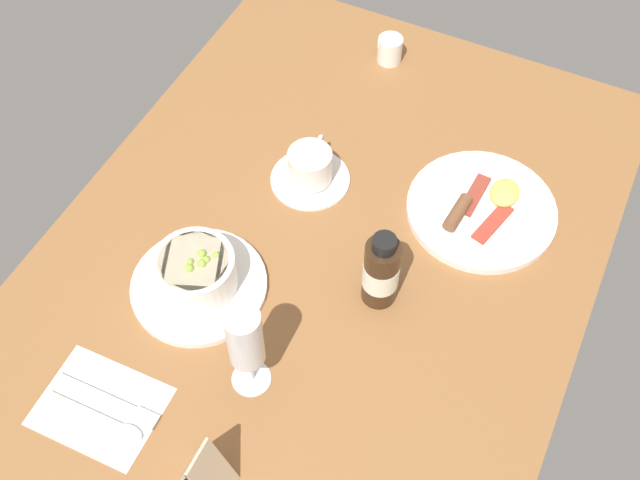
% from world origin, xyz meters
% --- Properties ---
extents(ground_plane, '(1.10, 0.84, 0.03)m').
position_xyz_m(ground_plane, '(0.00, 0.00, -0.01)').
color(ground_plane, brown).
extents(porridge_bowl, '(0.21, 0.21, 0.09)m').
position_xyz_m(porridge_bowl, '(0.18, -0.14, 0.04)').
color(porridge_bowl, white).
rests_on(porridge_bowl, ground_plane).
extents(cutlery_setting, '(0.14, 0.17, 0.01)m').
position_xyz_m(cutlery_setting, '(0.41, -0.16, 0.00)').
color(cutlery_setting, white).
rests_on(cutlery_setting, ground_plane).
extents(coffee_cup, '(0.14, 0.14, 0.07)m').
position_xyz_m(coffee_cup, '(-0.09, -0.08, 0.03)').
color(coffee_cup, white).
rests_on(coffee_cup, ground_plane).
extents(creamer_jug, '(0.05, 0.05, 0.06)m').
position_xyz_m(creamer_jug, '(-0.43, -0.08, 0.03)').
color(creamer_jug, white).
rests_on(creamer_jug, ground_plane).
extents(wine_glass, '(0.06, 0.06, 0.18)m').
position_xyz_m(wine_glass, '(0.27, 0.01, 0.12)').
color(wine_glass, white).
rests_on(wine_glass, ground_plane).
extents(sauce_bottle_brown, '(0.05, 0.05, 0.15)m').
position_xyz_m(sauce_bottle_brown, '(0.07, 0.12, 0.07)').
color(sauce_bottle_brown, '#382314').
rests_on(sauce_bottle_brown, ground_plane).
extents(breakfast_plate, '(0.25, 0.25, 0.04)m').
position_xyz_m(breakfast_plate, '(-0.16, 0.21, 0.01)').
color(breakfast_plate, white).
rests_on(breakfast_plate, ground_plane).
extents(menu_card, '(0.05, 0.07, 0.11)m').
position_xyz_m(menu_card, '(0.43, 0.03, 0.05)').
color(menu_card, '#CDB08A').
rests_on(menu_card, ground_plane).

